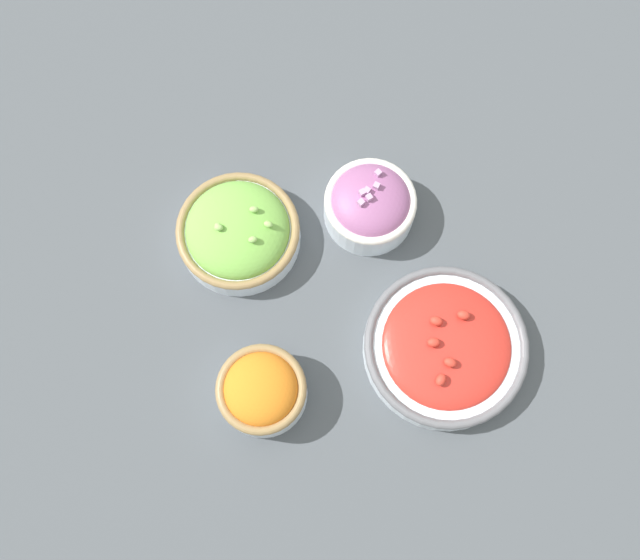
# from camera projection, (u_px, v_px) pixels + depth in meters

# --- Properties ---
(ground_plane) EXTENTS (3.00, 3.00, 0.00)m
(ground_plane) POSITION_uv_depth(u_px,v_px,m) (320.00, 286.00, 0.98)
(ground_plane) COLOR #4C5156
(bowl_lettuce) EXTENTS (0.17, 0.17, 0.07)m
(bowl_lettuce) POSITION_uv_depth(u_px,v_px,m) (238.00, 232.00, 0.98)
(bowl_lettuce) COLOR silver
(bowl_lettuce) RESTS_ON ground_plane
(bowl_cherry_tomatoes) EXTENTS (0.22, 0.22, 0.06)m
(bowl_cherry_tomatoes) POSITION_uv_depth(u_px,v_px,m) (446.00, 347.00, 0.94)
(bowl_cherry_tomatoes) COLOR silver
(bowl_cherry_tomatoes) RESTS_ON ground_plane
(bowl_carrots) EXTENTS (0.12, 0.12, 0.08)m
(bowl_carrots) POSITION_uv_depth(u_px,v_px,m) (262.00, 390.00, 0.91)
(bowl_carrots) COLOR silver
(bowl_carrots) RESTS_ON ground_plane
(bowl_red_onion) EXTENTS (0.13, 0.13, 0.08)m
(bowl_red_onion) POSITION_uv_depth(u_px,v_px,m) (370.00, 204.00, 0.98)
(bowl_red_onion) COLOR silver
(bowl_red_onion) RESTS_ON ground_plane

